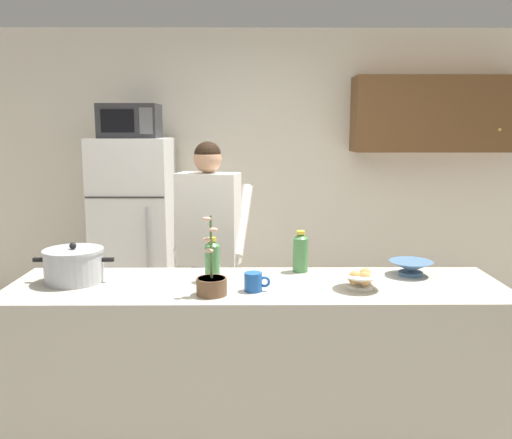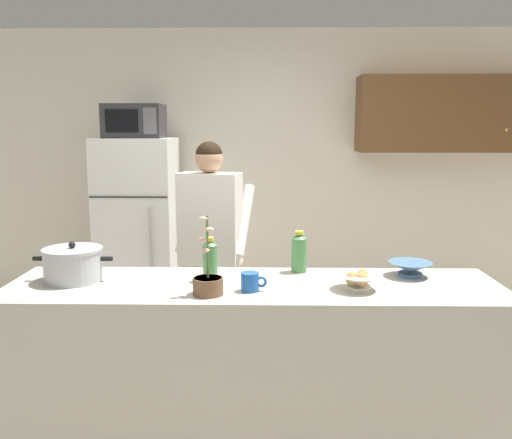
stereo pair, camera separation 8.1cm
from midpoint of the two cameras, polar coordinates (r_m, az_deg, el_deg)
The scene contains 12 objects.
back_wall_unit at distance 5.02m, azimuth 3.54°, elevation 5.65°, with size 6.00×0.48×2.60m.
kitchen_island at distance 3.01m, azimuth 0.61°, elevation -15.24°, with size 2.59×0.68×0.92m, color #BCB7A8.
refrigerator at distance 4.79m, azimuth -11.73°, elevation -1.47°, with size 0.64×0.68×1.64m.
microwave at distance 4.68m, azimuth -12.19°, elevation 10.09°, with size 0.48×0.37×0.28m.
person_near_pot at distance 3.73m, azimuth -4.19°, elevation -1.29°, with size 0.57×0.50×1.64m.
cooking_pot at distance 3.04m, azimuth -17.99°, elevation -4.51°, with size 0.42×0.31×0.21m.
coffee_mug at distance 2.72m, azimuth 0.28°, elevation -6.59°, with size 0.13×0.09×0.10m.
bread_bowl at distance 2.80m, azimuth 11.55°, elevation -6.27°, with size 0.23×0.23×0.10m.
empty_bowl at distance 3.11m, azimuth 16.67°, elevation -4.92°, with size 0.24×0.24×0.08m.
bottle_near_edge at distance 2.89m, azimuth -4.05°, elevation -4.26°, with size 0.08×0.08×0.24m.
bottle_mid_counter at distance 3.07m, azimuth 5.33°, elevation -3.44°, with size 0.09×0.09×0.24m.
potted_orchid at distance 2.67m, azimuth -4.22°, elevation -6.63°, with size 0.15×0.15×0.39m.
Camera 2 is at (0.06, -2.73, 1.73)m, focal length 37.95 mm.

